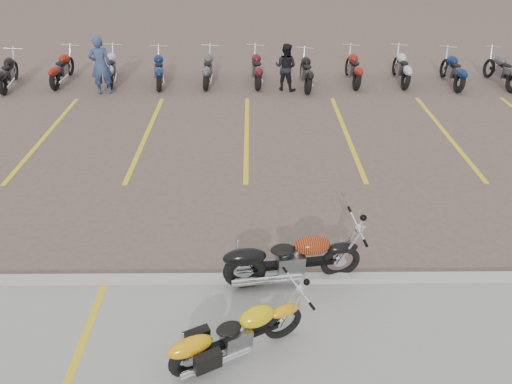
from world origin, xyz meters
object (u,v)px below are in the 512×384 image
person_a (100,65)px  yellow_cruiser (234,335)px  flame_cruiser (289,260)px  person_b (286,67)px

person_a → yellow_cruiser: bearing=98.2°
flame_cruiser → person_b: (0.51, 9.60, 0.30)m
yellow_cruiser → flame_cruiser: (0.85, 1.55, 0.06)m
flame_cruiser → person_b: person_b is taller
flame_cruiser → yellow_cruiser: bearing=-126.8°
person_a → person_b: person_a is taller
flame_cruiser → person_b: 9.62m
yellow_cruiser → person_a: 11.75m
person_b → yellow_cruiser: bearing=107.5°
flame_cruiser → person_a: person_a is taller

